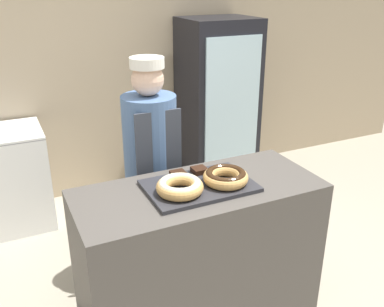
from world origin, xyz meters
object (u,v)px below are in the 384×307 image
at_px(donut_light_glaze, 180,186).
at_px(brownie_back_left, 178,174).
at_px(beverage_fridge, 217,105).
at_px(donut_chocolate_glaze, 226,176).
at_px(brownie_back_right, 199,170).
at_px(serving_tray, 199,186).
at_px(baker_person, 151,168).

bearing_deg(donut_light_glaze, brownie_back_left, 68.62).
bearing_deg(donut_light_glaze, beverage_fridge, 55.94).
relative_size(donut_chocolate_glaze, brownie_back_right, 3.05).
xyz_separation_m(serving_tray, beverage_fridge, (1.08, 1.76, -0.10)).
relative_size(brownie_back_right, beverage_fridge, 0.05).
xyz_separation_m(donut_light_glaze, baker_person, (0.06, 0.63, -0.16)).
xyz_separation_m(serving_tray, baker_person, (-0.09, 0.58, -0.11)).
bearing_deg(brownie_back_right, donut_light_glaze, -138.24).
bearing_deg(beverage_fridge, baker_person, -134.60).
xyz_separation_m(donut_light_glaze, brownie_back_left, (0.08, 0.19, -0.03)).
bearing_deg(beverage_fridge, donut_light_glaze, -124.06).
height_order(serving_tray, brownie_back_left, brownie_back_left).
xyz_separation_m(serving_tray, donut_chocolate_glaze, (0.15, -0.05, 0.05)).
bearing_deg(brownie_back_left, brownie_back_right, 0.00).
distance_m(donut_chocolate_glaze, brownie_back_right, 0.21).
height_order(brownie_back_left, brownie_back_right, same).
relative_size(serving_tray, donut_chocolate_glaze, 2.34).
xyz_separation_m(donut_light_glaze, brownie_back_right, (0.22, 0.19, -0.03)).
bearing_deg(brownie_back_left, serving_tray, -63.80).
bearing_deg(donut_chocolate_glaze, serving_tray, 161.02).
height_order(donut_chocolate_glaze, brownie_back_left, donut_chocolate_glaze).
bearing_deg(donut_chocolate_glaze, brownie_back_right, 111.38).
xyz_separation_m(baker_person, beverage_fridge, (1.16, 1.18, 0.01)).
bearing_deg(serving_tray, donut_chocolate_glaze, -18.98).
bearing_deg(serving_tray, beverage_fridge, 58.53).
xyz_separation_m(serving_tray, brownie_back_right, (0.07, 0.14, 0.03)).
xyz_separation_m(donut_chocolate_glaze, baker_person, (-0.23, 0.63, -0.16)).
xyz_separation_m(brownie_back_left, baker_person, (-0.02, 0.43, -0.14)).
height_order(donut_chocolate_glaze, brownie_back_right, donut_chocolate_glaze).
bearing_deg(serving_tray, brownie_back_left, 116.20).
relative_size(brownie_back_right, baker_person, 0.05).
bearing_deg(serving_tray, baker_person, 98.74).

